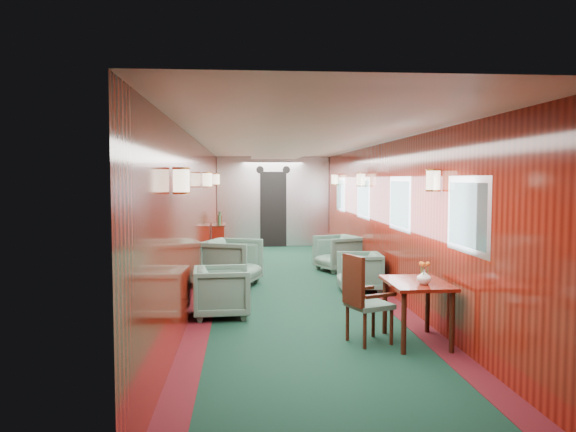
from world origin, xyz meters
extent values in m
plane|color=black|center=(0.00, 0.00, 0.00)|extent=(12.00, 12.00, 0.00)
cube|color=white|center=(0.00, 0.00, 2.35)|extent=(3.00, 12.00, 0.10)
cube|color=white|center=(0.00, 0.00, 2.36)|extent=(1.20, 12.00, 0.06)
cube|color=maroon|center=(0.00, 6.00, 1.20)|extent=(3.00, 0.10, 2.40)
cube|color=maroon|center=(0.00, -6.00, 1.20)|extent=(3.00, 0.10, 2.40)
cube|color=maroon|center=(-1.50, 0.00, 1.20)|extent=(0.10, 12.00, 2.40)
cube|color=maroon|center=(1.50, 0.00, 1.20)|extent=(0.10, 12.00, 2.40)
cube|color=#410D13|center=(-1.35, 0.00, 0.00)|extent=(0.30, 12.00, 0.01)
cube|color=#410D13|center=(1.35, 0.00, 0.00)|extent=(0.30, 12.00, 0.01)
cube|color=silver|center=(0.00, 5.92, 1.20)|extent=(2.98, 0.12, 2.38)
cube|color=black|center=(0.00, 5.84, 1.00)|extent=(0.70, 0.06, 2.00)
cylinder|color=black|center=(-0.35, 5.85, 2.05)|extent=(0.20, 0.04, 0.20)
cylinder|color=black|center=(0.35, 5.85, 2.05)|extent=(0.20, 0.04, 0.20)
cube|color=silver|center=(1.49, -3.50, 1.45)|extent=(0.02, 1.10, 0.80)
cube|color=slate|center=(1.48, -3.50, 1.45)|extent=(0.01, 0.96, 0.66)
cube|color=silver|center=(1.49, -1.00, 1.45)|extent=(0.02, 1.10, 0.80)
cube|color=slate|center=(1.48, -1.00, 1.45)|extent=(0.01, 0.96, 0.66)
cube|color=silver|center=(1.49, 1.50, 1.45)|extent=(0.02, 1.10, 0.80)
cube|color=slate|center=(1.48, 1.50, 1.45)|extent=(0.01, 0.96, 0.66)
cube|color=silver|center=(1.49, 4.00, 1.45)|extent=(0.02, 1.10, 0.80)
cube|color=slate|center=(1.48, 4.00, 1.45)|extent=(0.01, 0.96, 0.66)
cylinder|color=beige|center=(-1.40, -3.50, 1.80)|extent=(0.16, 0.16, 0.24)
cylinder|color=#BA8734|center=(-1.40, -3.50, 1.68)|extent=(0.17, 0.17, 0.02)
cylinder|color=beige|center=(1.40, -2.70, 1.80)|extent=(0.16, 0.16, 0.24)
cylinder|color=#BA8734|center=(1.40, -2.70, 1.68)|extent=(0.17, 0.17, 0.02)
cylinder|color=beige|center=(-1.40, 0.50, 1.80)|extent=(0.16, 0.16, 0.24)
cylinder|color=#BA8734|center=(-1.40, 0.50, 1.68)|extent=(0.17, 0.17, 0.02)
cylinder|color=beige|center=(1.40, 1.30, 1.80)|extent=(0.16, 0.16, 0.24)
cylinder|color=#BA8734|center=(1.40, 1.30, 1.68)|extent=(0.17, 0.17, 0.02)
cylinder|color=beige|center=(-1.40, 3.50, 1.80)|extent=(0.16, 0.16, 0.24)
cylinder|color=#BA8734|center=(-1.40, 3.50, 1.68)|extent=(0.17, 0.17, 0.02)
cylinder|color=beige|center=(1.40, 4.30, 1.80)|extent=(0.16, 0.16, 0.24)
cylinder|color=#BA8734|center=(1.40, 4.30, 1.68)|extent=(0.17, 0.17, 0.02)
cube|color=maroon|center=(1.11, -3.06, 0.67)|extent=(0.64, 0.92, 0.04)
cylinder|color=#36160C|center=(0.85, -3.46, 0.33)|extent=(0.05, 0.05, 0.65)
cylinder|color=#36160C|center=(1.37, -3.46, 0.33)|extent=(0.05, 0.05, 0.65)
cylinder|color=#36160C|center=(0.85, -2.67, 0.33)|extent=(0.05, 0.05, 0.65)
cylinder|color=#36160C|center=(1.37, -2.67, 0.33)|extent=(0.05, 0.05, 0.65)
cube|color=#1C4139|center=(0.59, -3.02, 0.42)|extent=(0.55, 0.55, 0.06)
cube|color=#36160C|center=(0.39, -3.09, 0.72)|extent=(0.18, 0.38, 0.55)
cube|color=#1C4139|center=(0.41, -3.09, 0.66)|extent=(0.12, 0.28, 0.33)
cube|color=#36160C|center=(0.67, -3.21, 0.57)|extent=(0.38, 0.18, 0.04)
cube|color=#36160C|center=(0.51, -2.82, 0.57)|extent=(0.38, 0.18, 0.04)
cylinder|color=#36160C|center=(0.49, -3.24, 0.20)|extent=(0.04, 0.04, 0.39)
cylinder|color=#36160C|center=(0.82, -3.12, 0.20)|extent=(0.04, 0.04, 0.39)
cylinder|color=#36160C|center=(0.36, -2.92, 0.20)|extent=(0.04, 0.04, 0.39)
cylinder|color=#36160C|center=(0.69, -2.79, 0.20)|extent=(0.04, 0.04, 0.39)
cube|color=maroon|center=(-1.34, 3.41, 0.40)|extent=(0.27, 0.89, 0.80)
cube|color=#36160C|center=(-1.33, 3.41, 0.80)|extent=(0.29, 0.91, 0.02)
cylinder|color=#254A2D|center=(-1.32, 3.19, 0.92)|extent=(0.07, 0.07, 0.22)
cylinder|color=#254A2D|center=(-1.32, 3.50, 0.95)|extent=(0.06, 0.06, 0.28)
cylinder|color=#BA8734|center=(-1.32, 3.68, 0.90)|extent=(0.08, 0.08, 0.18)
imported|color=silver|center=(1.13, -3.23, 0.77)|extent=(0.20, 0.20, 0.16)
imported|color=#1C4139|center=(-1.08, -1.71, 0.33)|extent=(0.78, 0.76, 0.66)
imported|color=#1C4139|center=(-0.99, 0.47, 0.40)|extent=(1.11, 1.10, 0.79)
imported|color=#1C4139|center=(1.07, -0.20, 0.32)|extent=(0.73, 0.71, 0.63)
imported|color=#1C4139|center=(1.06, 1.80, 0.35)|extent=(1.00, 0.98, 0.70)
camera|label=1|loc=(-0.80, -9.05, 1.82)|focal=35.00mm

